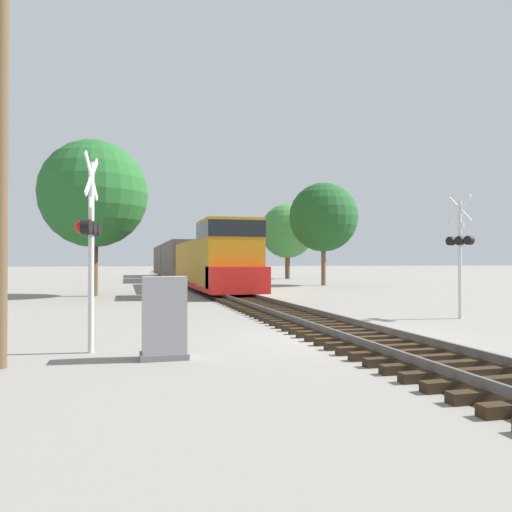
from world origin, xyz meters
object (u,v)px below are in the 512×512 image
Objects in this scene: tree_deep_background at (287,231)px; freight_train at (183,261)px; tree_mid_background at (323,217)px; utility_pole at (0,98)px; relay_cabinet at (164,318)px; tree_far_right at (94,194)px; crossing_signal_near at (90,235)px; crossing_signal_far at (460,245)px.

freight_train is at bearing -157.96° from tree_deep_background.
freight_train is at bearing 133.70° from tree_mid_background.
freight_train is at bearing 78.67° from utility_pole.
freight_train is 38.28m from relay_cabinet.
utility_pole is 19.07m from tree_far_right.
tree_deep_background is (2.10, 15.43, -0.15)m from tree_mid_background.
utility_pole is at bearing -39.07° from crossing_signal_near.
tree_mid_background reaches higher than crossing_signal_near.
freight_train is 33.94m from crossing_signal_far.
crossing_signal_near is 0.48× the size of tree_far_right.
crossing_signal_near is 0.44× the size of utility_pole.
relay_cabinet is at bearing -111.46° from tree_deep_background.
crossing_signal_far is at bearing 19.36° from utility_pole.
freight_train is 14.96m from tree_mid_background.
tree_far_right is at bearing -153.58° from tree_mid_background.
tree_far_right reaches higher than crossing_signal_near.
crossing_signal_near is at bearing -113.65° from tree_deep_background.
utility_pole reaches higher than crossing_signal_near.
crossing_signal_near is 31.13m from tree_mid_background.
tree_mid_background is (17.16, 8.52, -0.16)m from tree_far_right.
tree_mid_background reaches higher than crossing_signal_far.
tree_mid_background is (14.76, 27.46, 4.67)m from relay_cabinet.
relay_cabinet is 4.98m from utility_pole.
freight_train is 11.89× the size of crossing_signal_near.
relay_cabinet is 0.19× the size of tree_far_right.
crossing_signal_far reaches higher than relay_cabinet.
freight_train is at bearing 82.92° from relay_cabinet.
freight_train is at bearing -177.29° from crossing_signal_near.
utility_pole is at bearing 93.24° from crossing_signal_far.
tree_far_right is 1.04× the size of tree_mid_background.
tree_far_right is at bearing 24.76° from crossing_signal_far.
tree_mid_background is at bearing 57.34° from utility_pole.
relay_cabinet is 0.20× the size of tree_mid_background.
tree_mid_background is at bearing 61.75° from relay_cabinet.
relay_cabinet is 46.30m from tree_deep_background.
tree_far_right is (-0.94, 17.88, 3.18)m from crossing_signal_near.
crossing_signal_far is 23.65m from tree_mid_background.
freight_train reaches higher than crossing_signal_near.
freight_train is 5.97× the size of tree_mid_background.
utility_pole is (-2.92, -0.11, 4.04)m from relay_cabinet.
freight_train is 37.42m from crossing_signal_near.
tree_mid_background is at bearing -46.30° from freight_train.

